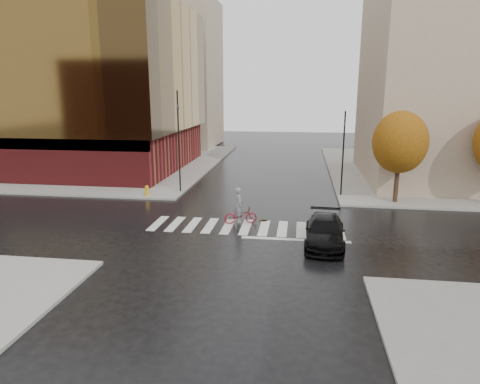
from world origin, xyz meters
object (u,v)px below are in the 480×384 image
(cyclist, at_px, (240,211))
(traffic_light_nw, at_px, (179,134))
(sedan, at_px, (325,231))
(fire_hydrant, at_px, (147,190))
(traffic_light_ne, at_px, (343,149))

(cyclist, height_order, traffic_light_nw, traffic_light_nw)
(sedan, relative_size, fire_hydrant, 6.03)
(cyclist, relative_size, fire_hydrant, 2.75)
(traffic_light_nw, bearing_deg, sedan, 55.01)
(traffic_light_ne, bearing_deg, sedan, 87.57)
(sedan, height_order, cyclist, cyclist)
(traffic_light_nw, relative_size, fire_hydrant, 9.47)
(traffic_light_ne, height_order, fire_hydrant, traffic_light_ne)
(fire_hydrant, bearing_deg, traffic_light_nw, 42.42)
(cyclist, xyz_separation_m, traffic_light_nw, (-5.84, 7.23, 3.91))
(fire_hydrant, bearing_deg, traffic_light_ne, 9.67)
(traffic_light_ne, relative_size, fire_hydrant, 7.69)
(cyclist, relative_size, traffic_light_nw, 0.29)
(sedan, bearing_deg, fire_hydrant, 150.16)
(sedan, distance_m, cyclist, 5.81)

